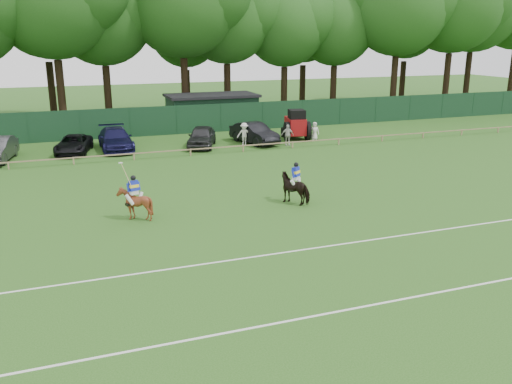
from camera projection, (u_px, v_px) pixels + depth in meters
name	position (u px, v px, depth m)	size (l,w,h in m)	color
ground	(270.00, 245.00, 22.36)	(160.00, 160.00, 0.00)	#1E4C14
horse_dark	(296.00, 188.00, 27.77)	(0.84, 1.84, 1.56)	black
horse_chestnut	(135.00, 203.00, 25.23)	(1.25, 1.41, 1.55)	maroon
suv_black	(74.00, 144.00, 39.58)	(2.17, 4.71, 1.31)	black
sedan_navy	(116.00, 139.00, 40.72)	(2.28, 5.60, 1.63)	#13123A
hatch_grey	(202.00, 137.00, 41.78)	(1.89, 4.71, 1.60)	#2B2C2D
estate_black	(254.00, 133.00, 43.19)	(1.72, 4.94, 1.63)	black
spectator_left	(244.00, 134.00, 42.42)	(1.14, 0.65, 1.76)	silver
spectator_mid	(287.00, 135.00, 42.36)	(0.96, 0.40, 1.65)	beige
spectator_right	(315.00, 131.00, 44.47)	(0.73, 0.48, 1.50)	silver
rider_dark	(296.00, 175.00, 27.56)	(0.83, 0.68, 1.41)	silver
rider_chestnut	(134.00, 189.00, 25.02)	(0.97, 0.51, 2.05)	silver
pitch_lines	(306.00, 279.00, 19.20)	(60.00, 5.10, 0.01)	silver
pitch_rail	(177.00, 151.00, 38.46)	(62.10, 0.10, 0.50)	#997F5B
perimeter_fence	(154.00, 121.00, 46.35)	(92.08, 0.08, 2.50)	#14351E
utility_shed	(212.00, 110.00, 50.97)	(8.40, 4.40, 3.04)	#14331E
tree_row	(161.00, 121.00, 54.57)	(96.00, 12.00, 21.00)	#26561C
tractor	(296.00, 125.00, 44.84)	(2.47, 3.25, 2.47)	maroon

